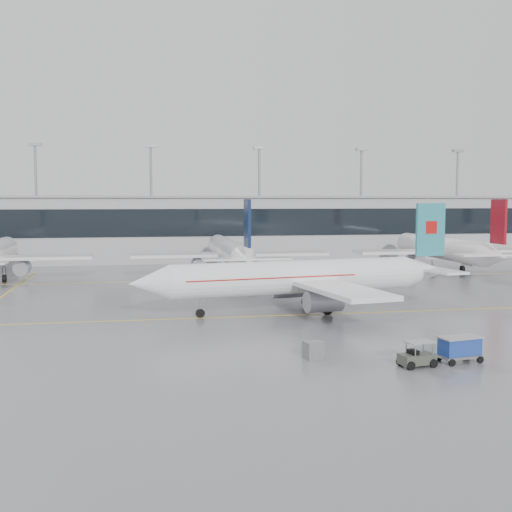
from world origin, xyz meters
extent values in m
plane|color=slate|center=(0.00, 0.00, 0.00)|extent=(320.00, 320.00, 0.00)
cube|color=yellow|center=(0.00, 0.00, 0.01)|extent=(120.00, 0.25, 0.01)
cube|color=yellow|center=(0.00, 30.00, 0.01)|extent=(120.00, 0.25, 0.01)
cube|color=#A1A2A5|center=(0.00, 62.00, 6.00)|extent=(180.00, 15.00, 12.00)
cube|color=black|center=(0.00, 54.45, 7.50)|extent=(180.00, 0.20, 5.00)
cube|color=gray|center=(0.00, 62.00, 12.20)|extent=(182.00, 16.00, 0.40)
cylinder|color=gray|center=(-33.00, 68.00, 11.00)|extent=(0.50, 0.50, 22.00)
cube|color=gray|center=(-33.00, 68.00, 22.30)|extent=(2.40, 1.00, 0.60)
cylinder|color=gray|center=(-11.00, 68.00, 11.00)|extent=(0.50, 0.50, 22.00)
cube|color=gray|center=(-11.00, 68.00, 22.30)|extent=(2.40, 1.00, 0.60)
cylinder|color=gray|center=(11.00, 68.00, 11.00)|extent=(0.50, 0.50, 22.00)
cube|color=gray|center=(11.00, 68.00, 22.30)|extent=(2.40, 1.00, 0.60)
cylinder|color=gray|center=(33.00, 68.00, 11.00)|extent=(0.50, 0.50, 22.00)
cube|color=gray|center=(33.00, 68.00, 22.30)|extent=(2.40, 1.00, 0.60)
cylinder|color=gray|center=(55.00, 68.00, 11.00)|extent=(0.50, 0.50, 22.00)
cube|color=gray|center=(55.00, 68.00, 22.30)|extent=(2.40, 1.00, 0.60)
cylinder|color=white|center=(2.24, 1.83, 3.65)|extent=(26.52, 7.51, 3.45)
cone|color=white|center=(-12.72, -0.53, 3.65)|extent=(4.49, 4.03, 3.45)
cone|color=white|center=(18.00, 4.32, 3.65)|extent=(6.07, 4.28, 3.45)
cube|color=white|center=(3.73, 2.06, 3.25)|extent=(9.38, 28.93, 0.45)
cube|color=white|center=(18.20, 4.35, 3.95)|extent=(4.48, 11.26, 0.25)
cube|color=teal|center=(18.39, 4.38, 8.32)|extent=(3.61, 0.91, 5.89)
cylinder|color=#9494A1|center=(3.98, -2.76, 1.75)|extent=(3.88, 2.64, 2.10)
cylinder|color=#9494A1|center=(2.48, 6.73, 1.75)|extent=(3.88, 2.64, 2.10)
cylinder|color=gray|center=(-7.78, 0.25, 1.19)|extent=(0.20, 0.20, 1.48)
cylinder|color=black|center=(-7.78, 0.25, 0.45)|extent=(0.94, 0.44, 0.90)
cylinder|color=gray|center=(5.12, -0.35, 1.29)|extent=(0.24, 0.24, 1.48)
cylinder|color=black|center=(5.12, -0.35, 0.55)|extent=(1.16, 0.62, 1.10)
cylinder|color=gray|center=(4.31, 4.79, 1.29)|extent=(0.24, 0.24, 1.48)
cylinder|color=black|center=(4.31, 4.79, 0.55)|extent=(1.16, 0.62, 1.10)
cube|color=#B70F0F|center=(18.39, 4.38, 8.58)|extent=(1.45, 0.66, 1.40)
cube|color=#B70F0F|center=(-0.72, 1.36, 3.85)|extent=(18.32, 6.25, 0.12)
cone|color=white|center=(-35.00, 50.68, 3.80)|extent=(3.59, 4.00, 3.59)
cylinder|color=#9494A1|center=(-30.20, 34.00, 1.90)|extent=(2.10, 3.60, 2.10)
cylinder|color=gray|center=(-35.00, 45.68, 1.23)|extent=(0.20, 0.20, 1.56)
cylinder|color=black|center=(-35.00, 45.68, 0.45)|extent=(0.30, 0.90, 0.90)
cylinder|color=gray|center=(-32.40, 32.50, 1.33)|extent=(0.24, 0.24, 1.56)
cylinder|color=black|center=(-32.40, 32.50, 0.55)|extent=(0.45, 1.10, 1.10)
cylinder|color=white|center=(0.00, 35.00, 3.80)|extent=(3.59, 27.36, 3.59)
cone|color=white|center=(0.00, 50.68, 3.80)|extent=(3.59, 4.00, 3.59)
cone|color=white|center=(0.00, 18.52, 3.80)|extent=(3.59, 5.60, 3.59)
cube|color=white|center=(0.00, 33.50, 3.40)|extent=(29.64, 5.00, 0.45)
cube|color=white|center=(0.00, 18.32, 4.10)|extent=(11.40, 2.80, 0.25)
cube|color=#0B193D|center=(0.00, 18.12, 8.66)|extent=(0.35, 3.60, 6.12)
cylinder|color=#9494A1|center=(-4.80, 34.00, 1.90)|extent=(2.10, 3.60, 2.10)
cylinder|color=#9494A1|center=(4.80, 34.00, 1.90)|extent=(2.10, 3.60, 2.10)
cylinder|color=gray|center=(0.00, 45.68, 1.23)|extent=(0.20, 0.20, 1.56)
cylinder|color=black|center=(0.00, 45.68, 0.45)|extent=(0.30, 0.90, 0.90)
cylinder|color=gray|center=(-2.60, 32.50, 1.33)|extent=(0.24, 0.24, 1.56)
cylinder|color=black|center=(-2.60, 32.50, 0.55)|extent=(0.45, 1.10, 1.10)
cylinder|color=gray|center=(2.60, 32.50, 1.33)|extent=(0.24, 0.24, 1.56)
cylinder|color=black|center=(2.60, 32.50, 0.55)|extent=(0.45, 1.10, 1.10)
cylinder|color=white|center=(35.00, 35.00, 3.80)|extent=(3.59, 27.36, 3.59)
cone|color=white|center=(35.00, 50.68, 3.80)|extent=(3.59, 4.00, 3.59)
cone|color=white|center=(35.00, 18.52, 3.80)|extent=(3.59, 5.60, 3.59)
cube|color=white|center=(35.00, 33.50, 3.40)|extent=(29.64, 5.00, 0.45)
cube|color=white|center=(35.00, 18.32, 4.10)|extent=(11.40, 2.80, 0.25)
cube|color=maroon|center=(35.00, 18.12, 8.66)|extent=(0.35, 3.60, 6.12)
cylinder|color=#9494A1|center=(30.20, 34.00, 1.90)|extent=(2.10, 3.60, 2.10)
cylinder|color=#9494A1|center=(39.80, 34.00, 1.90)|extent=(2.10, 3.60, 2.10)
cylinder|color=gray|center=(35.00, 45.68, 1.23)|extent=(0.20, 0.20, 1.56)
cylinder|color=black|center=(35.00, 45.68, 0.45)|extent=(0.30, 0.90, 0.90)
cylinder|color=gray|center=(32.40, 32.50, 1.33)|extent=(0.24, 0.24, 1.56)
cylinder|color=black|center=(32.40, 32.50, 0.55)|extent=(0.45, 1.10, 1.10)
cylinder|color=gray|center=(37.60, 32.50, 1.33)|extent=(0.24, 0.24, 1.56)
cylinder|color=black|center=(37.60, 32.50, 0.55)|extent=(0.45, 1.10, 1.10)
cube|color=#3D4337|center=(5.31, -21.17, 0.56)|extent=(2.63, 1.72, 0.71)
cube|color=gray|center=(5.51, -21.13, 1.75)|extent=(2.13, 1.63, 0.06)
cube|color=black|center=(5.01, -21.22, 1.02)|extent=(0.64, 0.89, 0.41)
cylinder|color=gray|center=(7.12, -20.86, 0.51)|extent=(1.22, 0.29, 0.08)
cylinder|color=gray|center=(4.90, -21.81, 1.27)|extent=(0.08, 0.08, 0.92)
cylinder|color=gray|center=(4.71, -20.70, 1.27)|extent=(0.08, 0.08, 0.92)
cylinder|color=gray|center=(6.31, -21.56, 1.27)|extent=(0.08, 0.08, 0.92)
cylinder|color=gray|center=(6.12, -20.46, 1.27)|extent=(0.08, 0.08, 0.92)
cylinder|color=black|center=(4.52, -21.98, 0.31)|extent=(0.64, 0.30, 0.61)
cylinder|color=black|center=(4.29, -20.67, 0.31)|extent=(0.64, 0.30, 0.61)
cylinder|color=black|center=(6.32, -21.66, 0.31)|extent=(0.64, 0.30, 0.61)
cylinder|color=black|center=(6.10, -20.36, 0.31)|extent=(0.64, 0.30, 0.61)
cube|color=gray|center=(8.86, -20.56, 0.45)|extent=(3.24, 2.00, 0.18)
cube|color=#1D3B96|center=(8.86, -20.56, 1.16)|extent=(3.02, 1.87, 1.21)
cube|color=gray|center=(8.86, -20.56, 1.82)|extent=(3.26, 2.10, 0.10)
cylinder|color=black|center=(7.79, -21.51, 0.25)|extent=(0.53, 0.26, 0.50)
cylinder|color=black|center=(7.54, -20.02, 0.25)|extent=(0.53, 0.26, 0.50)
cylinder|color=black|center=(10.18, -21.10, 0.25)|extent=(0.53, 0.26, 0.50)
cylinder|color=black|center=(9.92, -19.61, 0.25)|extent=(0.53, 0.26, 0.50)
cube|color=slate|center=(-1.20, -17.70, 0.64)|extent=(1.51, 1.44, 1.28)
camera|label=1|loc=(-13.71, -62.34, 11.61)|focal=45.00mm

